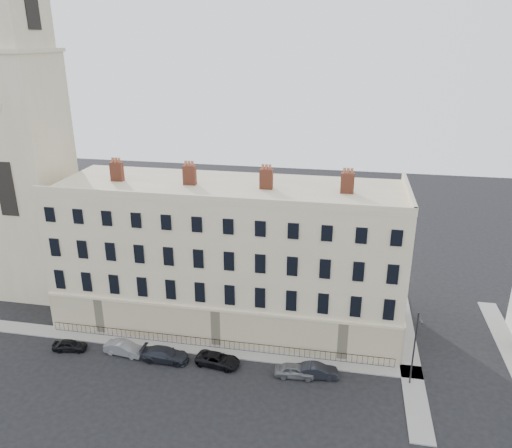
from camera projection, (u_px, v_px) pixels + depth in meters
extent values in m
plane|color=black|center=(265.00, 391.00, 44.06)|extent=(160.00, 160.00, 0.00)
cube|color=beige|center=(229.00, 254.00, 53.51)|extent=(36.00, 12.00, 15.00)
cube|color=#BEB38E|center=(216.00, 328.00, 49.85)|extent=(36.10, 0.18, 4.00)
cube|color=#BEB38E|center=(397.00, 315.00, 52.31)|extent=(0.18, 12.10, 4.00)
cube|color=beige|center=(212.00, 200.00, 45.35)|extent=(36.00, 0.35, 0.80)
cube|color=beige|center=(409.00, 192.00, 47.63)|extent=(0.35, 12.00, 0.80)
cube|color=brown|center=(117.00, 172.00, 52.60)|extent=(1.30, 0.70, 2.00)
cube|color=brown|center=(190.00, 175.00, 51.21)|extent=(1.30, 0.70, 2.00)
cube|color=brown|center=(266.00, 179.00, 49.82)|extent=(1.30, 0.70, 2.00)
cube|color=brown|center=(347.00, 183.00, 48.44)|extent=(1.30, 0.70, 2.00)
cube|color=beige|center=(29.00, 179.00, 57.22)|extent=(8.00, 8.00, 28.00)
cube|color=gray|center=(176.00, 346.00, 50.38)|extent=(48.00, 2.00, 0.12)
cube|color=gray|center=(408.00, 353.00, 49.15)|extent=(2.00, 24.00, 0.12)
cube|color=gray|center=(511.00, 353.00, 49.25)|extent=(2.00, 20.00, 0.12)
cube|color=black|center=(215.00, 340.00, 49.71)|extent=(35.00, 0.04, 0.04)
cube|color=black|center=(215.00, 347.00, 50.03)|extent=(35.00, 0.04, 0.04)
imported|color=black|center=(70.00, 345.00, 49.58)|extent=(3.48, 1.84, 1.13)
imported|color=slate|center=(124.00, 348.00, 48.95)|extent=(4.11, 1.83, 1.31)
imported|color=#20222A|center=(165.00, 355.00, 47.94)|extent=(4.63, 1.90, 1.34)
imported|color=black|center=(218.00, 360.00, 47.32)|extent=(4.46, 2.50, 1.18)
imported|color=slate|center=(295.00, 370.00, 45.71)|extent=(3.81, 1.72, 1.27)
imported|color=black|center=(317.00, 371.00, 45.65)|extent=(4.01, 1.77, 1.28)
cylinder|color=#2D2C31|center=(414.00, 349.00, 43.65)|extent=(0.15, 0.15, 7.34)
cylinder|color=#2D2C31|center=(420.00, 318.00, 41.80)|extent=(0.20, 1.38, 0.09)
cube|color=#2D2C31|center=(422.00, 322.00, 41.22)|extent=(0.20, 0.47, 0.11)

